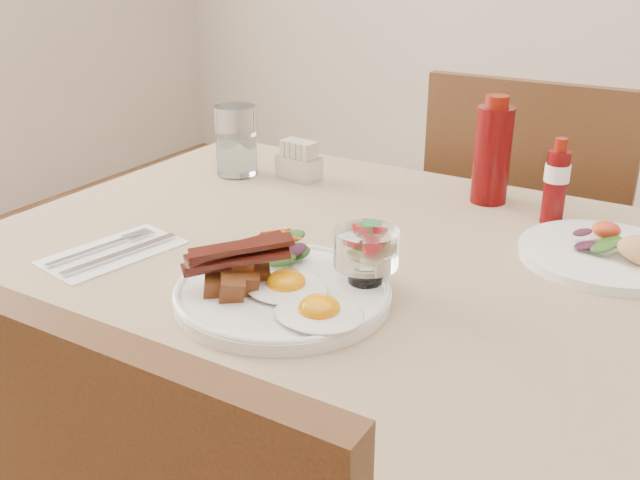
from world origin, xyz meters
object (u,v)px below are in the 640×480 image
second_plate (619,253)px  hot_sauce_bottle (556,183)px  fruit_cup (366,248)px  main_plate (283,294)px  water_glass (236,145)px  ketchup_bottle (492,153)px  table (408,327)px  chair_far (527,254)px  sugar_caddy (299,163)px

second_plate → hot_sauce_bottle: bearing=137.5°
fruit_cup → main_plate: bearing=-138.2°
main_plate → hot_sauce_bottle: size_ratio=1.98×
water_glass → fruit_cup: bearing=-35.4°
ketchup_bottle → hot_sauce_bottle: bearing=-20.5°
main_plate → table: bearing=56.2°
fruit_cup → table: bearing=73.5°
chair_far → sugar_caddy: 0.59m
second_plate → hot_sauce_bottle: (-0.12, 0.11, 0.05)m
fruit_cup → water_glass: size_ratio=0.63×
second_plate → fruit_cup: bearing=-135.4°
hot_sauce_bottle → ketchup_bottle: bearing=159.5°
sugar_caddy → second_plate: bearing=-1.4°
main_plate → water_glass: (-0.37, 0.40, 0.05)m
main_plate → sugar_caddy: sugar_caddy is taller
main_plate → ketchup_bottle: (0.10, 0.50, 0.08)m
chair_far → hot_sauce_bottle: bearing=-72.3°
water_glass → hot_sauce_bottle: bearing=5.3°
chair_far → sugar_caddy: (-0.36, -0.40, 0.26)m
ketchup_bottle → water_glass: (-0.48, -0.10, -0.03)m
ketchup_bottle → hot_sauce_bottle: 0.13m
second_plate → hot_sauce_bottle: hot_sauce_bottle is taller
second_plate → ketchup_bottle: ketchup_bottle is taller
chair_far → hot_sauce_bottle: size_ratio=6.58×
hot_sauce_bottle → water_glass: bearing=-174.7°
hot_sauce_bottle → sugar_caddy: hot_sauce_bottle is taller
second_plate → hot_sauce_bottle: 0.18m
main_plate → second_plate: size_ratio=1.08×
water_glass → main_plate: bearing=-46.8°
chair_far → hot_sauce_bottle: 0.49m
table → sugar_caddy: sugar_caddy is taller
chair_far → hot_sauce_bottle: chair_far is taller
water_glass → second_plate: bearing=-4.5°
chair_far → water_glass: bearing=-138.1°
table → hot_sauce_bottle: 0.35m
chair_far → second_plate: (0.24, -0.49, 0.24)m
table → fruit_cup: (-0.03, -0.09, 0.15)m
table → fruit_cup: bearing=-106.5°
main_plate → sugar_caddy: (-0.25, 0.43, 0.03)m
fruit_cup → second_plate: bearing=44.6°
table → sugar_caddy: (-0.36, 0.27, 0.12)m
chair_far → main_plate: bearing=-97.4°
chair_far → fruit_cup: 0.81m
hot_sauce_bottle → sugar_caddy: (-0.48, -0.02, -0.04)m
hot_sauce_bottle → main_plate: bearing=-116.7°
ketchup_bottle → water_glass: bearing=-168.0°
chair_far → ketchup_bottle: ketchup_bottle is taller
chair_far → water_glass: (-0.48, -0.43, 0.29)m
table → chair_far: (0.00, 0.66, -0.14)m
main_plate → chair_far: bearing=82.6°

